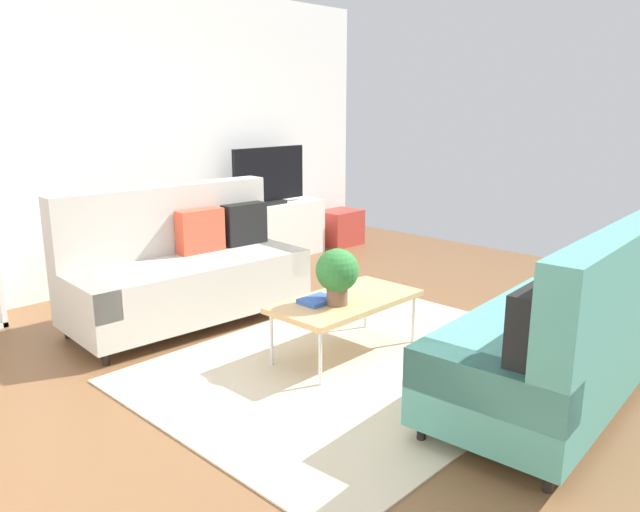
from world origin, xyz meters
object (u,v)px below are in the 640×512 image
Objects in this scene: vase_0 at (225,204)px; bottle_0 at (243,202)px; couch_green at (562,336)px; bottle_2 at (258,198)px; coffee_table at (346,302)px; storage_trunk at (340,228)px; potted_plant at (337,273)px; table_book_0 at (317,300)px; bottle_1 at (250,200)px; couch_beige at (185,268)px; tv_console at (269,232)px; tv at (269,177)px.

bottle_0 is at bearing -26.40° from vase_0.
vase_0 is (0.61, 3.96, 0.25)m from couch_green.
bottle_0 is at bearing 180.00° from bottle_2.
coffee_table is 2.12× the size of storage_trunk.
potted_plant is at bearing -111.84° from vase_0.
couch_green reaches higher than coffee_table.
table_book_0 is 2.81m from bottle_2.
bottle_2 is (0.11, 0.00, 0.00)m from bottle_1.
potted_plant is (-2.71, -2.43, 0.43)m from storage_trunk.
storage_trunk is 1.49m from bottle_1.
potted_plant is 3.21× the size of vase_0.
bottle_2 is (1.66, 1.03, 0.28)m from couch_beige.
potted_plant is 0.25m from table_book_0.
coffee_table is at bearing -113.77° from bottle_0.
bottle_2 reaches higher than bottle_1.
vase_0 is (1.28, 1.12, 0.25)m from couch_beige.
tv_console is at bearing 57.47° from potted_plant.
vase_0 is at bearing 175.07° from tv_console.
couch_beige is at bearing -161.82° from storage_trunk.
bottle_0 is at bearing 63.98° from potted_plant.
tv is 3.00m from potted_plant.
bottle_2 is at bearing 60.27° from potted_plant.
bottle_2 is at bearing -13.06° from vase_0.
potted_plant is 2.77m from bottle_0.
storage_trunk is 1.75m from vase_0.
couch_beige is 1.49m from potted_plant.
bottle_2 reaches higher than storage_trunk.
vase_0 is at bearing 65.88° from table_book_0.
couch_green reaches higher than potted_plant.
couch_beige is 1.81m from bottle_0.
tv is 0.29m from bottle_2.
bottle_2 is at bearing 71.73° from couch_green.
potted_plant is 2.18× the size of bottle_2.
couch_green is at bearing -120.99° from storage_trunk.
bottle_2 is at bearing 57.84° from table_book_0.
tv_console reaches higher than table_book_0.
bottle_1 is (-0.30, -0.04, 0.41)m from tv_console.
potted_plant is at bearing -163.59° from coffee_table.
coffee_table is at bearing -120.88° from tv.
storage_trunk is (2.58, 2.39, -0.17)m from coffee_table.
tv is at bearing -146.88° from couch_beige.
bottle_0 is at bearing -177.13° from tv.
coffee_table is at bearing -120.68° from tv_console.
vase_0 is (-0.58, 0.07, -0.25)m from tv.
bottle_2 is at bearing 0.00° from bottle_0.
couch_green is 16.08× the size of vase_0.
tv is at bearing 5.94° from bottle_2.
table_book_0 is (-1.68, -2.41, 0.12)m from tv_console.
tv reaches higher than couch_green.
tv_console reaches higher than storage_trunk.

